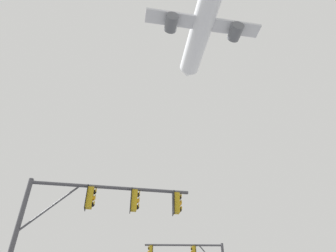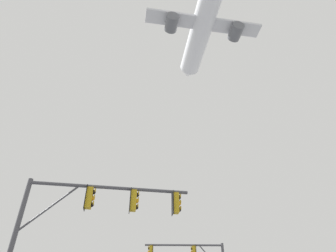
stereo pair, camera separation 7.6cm
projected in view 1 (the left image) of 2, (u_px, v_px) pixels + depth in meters
The scene contains 2 objects.
signal_pole_near at pixel (91, 215), 12.06m from camera, with size 6.90×1.30×6.33m.
airplane at pixel (202, 25), 57.44m from camera, with size 22.85×29.58×8.05m.
Camera 1 is at (-0.52, -3.44, 1.12)m, focal length 31.16 mm.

